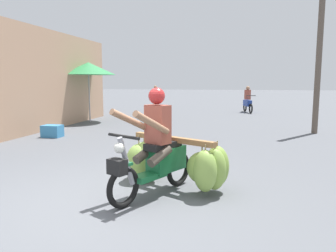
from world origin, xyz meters
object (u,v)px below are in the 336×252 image
at_px(motorbike_main_loaded, 167,159).
at_px(market_umbrella_near_shop, 88,69).
at_px(utility_pole, 320,47).
at_px(produce_crate, 52,131).
at_px(motorbike_distant_ahead_left, 156,99).
at_px(motorbike_distant_ahead_right, 248,102).

distance_m(motorbike_main_loaded, market_umbrella_near_shop, 9.19).
bearing_deg(utility_pole, produce_crate, -162.81).
xyz_separation_m(motorbike_distant_ahead_left, produce_crate, (-0.48, -10.61, -0.39)).
height_order(motorbike_main_loaded, motorbike_distant_ahead_left, motorbike_main_loaded).
bearing_deg(motorbike_main_loaded, motorbike_distant_ahead_right, 83.45).
xyz_separation_m(motorbike_distant_ahead_right, market_umbrella_near_shop, (-6.44, -5.61, 1.60)).
bearing_deg(market_umbrella_near_shop, motorbike_main_loaded, -56.94).
height_order(motorbike_main_loaded, market_umbrella_near_shop, market_umbrella_near_shop).
relative_size(motorbike_distant_ahead_right, market_umbrella_near_shop, 0.66).
height_order(motorbike_distant_ahead_left, motorbike_distant_ahead_right, same).
relative_size(motorbike_distant_ahead_left, produce_crate, 2.82).
distance_m(motorbike_main_loaded, produce_crate, 5.88).
xyz_separation_m(motorbike_distant_ahead_left, utility_pole, (7.39, -8.18, 2.15)).
xyz_separation_m(motorbike_main_loaded, motorbike_distant_ahead_right, (1.51, 13.18, 0.10)).
xyz_separation_m(motorbike_distant_ahead_left, motorbike_distant_ahead_right, (5.43, -1.33, 0.00)).
bearing_deg(market_umbrella_near_shop, utility_pole, -8.38).
bearing_deg(motorbike_distant_ahead_right, utility_pole, -74.06).
bearing_deg(motorbike_distant_ahead_right, motorbike_main_loaded, -96.55).
height_order(motorbike_distant_ahead_right, market_umbrella_near_shop, market_umbrella_near_shop).
distance_m(produce_crate, utility_pole, 8.62).
height_order(motorbike_distant_ahead_right, produce_crate, motorbike_distant_ahead_right).
relative_size(motorbike_main_loaded, utility_pole, 0.35).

